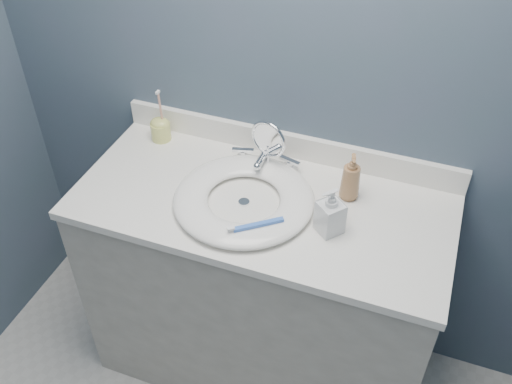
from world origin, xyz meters
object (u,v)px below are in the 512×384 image
at_px(soap_bottle_clear, 331,211).
at_px(toothbrush_holder, 161,128).
at_px(makeup_mirror, 268,145).
at_px(soap_bottle_amber, 351,177).

relative_size(soap_bottle_clear, toothbrush_holder, 0.77).
bearing_deg(makeup_mirror, soap_bottle_clear, -22.74).
distance_m(soap_bottle_amber, toothbrush_holder, 0.72).
xyz_separation_m(makeup_mirror, toothbrush_holder, (-0.43, 0.04, -0.06)).
distance_m(makeup_mirror, soap_bottle_amber, 0.29).
bearing_deg(makeup_mirror, toothbrush_holder, -170.46).
bearing_deg(soap_bottle_amber, toothbrush_holder, 158.84).
bearing_deg(soap_bottle_amber, makeup_mirror, 157.66).
bearing_deg(toothbrush_holder, soap_bottle_clear, -19.62).
bearing_deg(soap_bottle_clear, toothbrush_holder, -159.39).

